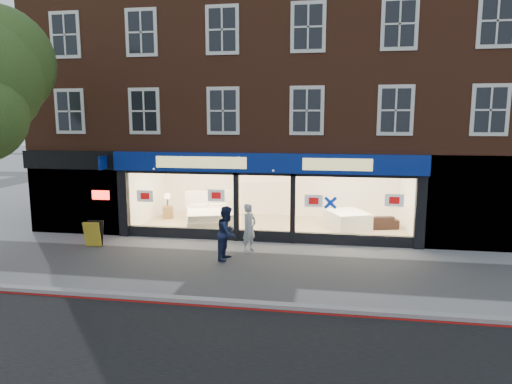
% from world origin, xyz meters
% --- Properties ---
extents(ground, '(120.00, 120.00, 0.00)m').
position_xyz_m(ground, '(0.00, 0.00, 0.00)').
color(ground, gray).
rests_on(ground, ground).
extents(kerb_line, '(60.00, 0.10, 0.01)m').
position_xyz_m(kerb_line, '(0.00, -3.10, 0.01)').
color(kerb_line, '#8C0A07').
rests_on(kerb_line, ground).
extents(kerb_stone, '(60.00, 0.25, 0.12)m').
position_xyz_m(kerb_stone, '(0.00, -2.90, 0.06)').
color(kerb_stone, gray).
rests_on(kerb_stone, ground).
extents(showroom_floor, '(11.00, 4.50, 0.10)m').
position_xyz_m(showroom_floor, '(0.00, 5.25, 0.05)').
color(showroom_floor, tan).
rests_on(showroom_floor, ground).
extents(building, '(19.00, 8.26, 10.30)m').
position_xyz_m(building, '(-0.02, 6.93, 6.67)').
color(building, brown).
rests_on(building, ground).
extents(display_bed, '(2.55, 2.80, 1.32)m').
position_xyz_m(display_bed, '(-2.60, 4.86, 0.47)').
color(display_bed, white).
rests_on(display_bed, showroom_floor).
extents(bedside_table, '(0.59, 0.59, 0.55)m').
position_xyz_m(bedside_table, '(-4.81, 5.95, 0.38)').
color(bedside_table, brown).
rests_on(bedside_table, showroom_floor).
extents(mattress_stack, '(1.97, 2.16, 0.69)m').
position_xyz_m(mattress_stack, '(3.10, 5.30, 0.45)').
color(mattress_stack, silver).
rests_on(mattress_stack, showroom_floor).
extents(sofa, '(1.98, 1.15, 0.54)m').
position_xyz_m(sofa, '(4.18, 5.46, 0.37)').
color(sofa, black).
rests_on(sofa, showroom_floor).
extents(a_board, '(0.63, 0.43, 0.92)m').
position_xyz_m(a_board, '(-5.92, 1.43, 0.46)').
color(a_board, gold).
rests_on(a_board, ground).
extents(pedestrian_grey, '(0.65, 0.72, 1.65)m').
position_xyz_m(pedestrian_grey, '(-0.32, 1.71, 0.83)').
color(pedestrian_grey, '#B8BCC0').
rests_on(pedestrian_grey, ground).
extents(pedestrian_blue, '(0.77, 0.93, 1.75)m').
position_xyz_m(pedestrian_blue, '(-0.86, 0.70, 0.88)').
color(pedestrian_blue, '#172041').
rests_on(pedestrian_blue, ground).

